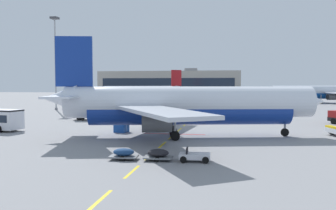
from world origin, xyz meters
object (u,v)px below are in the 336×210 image
at_px(airliner_foreground, 185,105).
at_px(catering_truck, 92,111).
at_px(baggage_train, 159,154).
at_px(apron_light_mast_near, 55,52).
at_px(airliner_mid_left, 145,92).
at_px(airliner_far_center, 313,92).
at_px(uld_cargo_container, 121,126).

relative_size(airliner_foreground, catering_truck, 4.74).
distance_m(baggage_train, apron_light_mast_near, 66.98).
bearing_deg(apron_light_mast_near, baggage_train, -55.36).
relative_size(airliner_foreground, airliner_mid_left, 1.21).
bearing_deg(airliner_far_center, airliner_foreground, -111.26).
bearing_deg(airliner_foreground, airliner_mid_left, 107.25).
xyz_separation_m(airliner_far_center, uld_cargo_container, (-42.37, -82.82, -3.02)).
relative_size(airliner_foreground, uld_cargo_container, 18.14).
bearing_deg(airliner_foreground, baggage_train, -92.06).
distance_m(airliner_foreground, uld_cargo_container, 9.99).
bearing_deg(catering_truck, airliner_mid_left, 93.92).
relative_size(catering_truck, uld_cargo_container, 3.83).
distance_m(airliner_far_center, baggage_train, 105.25).
relative_size(airliner_foreground, apron_light_mast_near, 1.49).
bearing_deg(airliner_far_center, uld_cargo_container, -117.10).
xyz_separation_m(airliner_foreground, baggage_train, (-0.50, -13.94, -3.42)).
height_order(baggage_train, uld_cargo_container, uld_cargo_container).
bearing_deg(airliner_mid_left, baggage_train, -75.64).
relative_size(airliner_far_center, baggage_train, 3.78).
relative_size(airliner_mid_left, airliner_far_center, 0.87).
xyz_separation_m(catering_truck, apron_light_mast_near, (-18.46, 22.11, 12.87)).
bearing_deg(airliner_foreground, apron_light_mast_near, 133.37).
distance_m(airliner_mid_left, airliner_far_center, 57.58).
height_order(uld_cargo_container, apron_light_mast_near, apron_light_mast_near).
bearing_deg(airliner_mid_left, apron_light_mast_near, -112.78).
bearing_deg(apron_light_mast_near, uld_cargo_container, -52.28).
relative_size(airliner_mid_left, uld_cargo_container, 14.99).
bearing_deg(airliner_mid_left, uld_cargo_container, -78.86).
relative_size(uld_cargo_container, apron_light_mast_near, 0.08).
bearing_deg(airliner_mid_left, catering_truck, -86.08).
xyz_separation_m(airliner_far_center, catering_truck, (-52.62, -67.83, -2.18)).
xyz_separation_m(baggage_train, uld_cargo_container, (-8.54, 16.79, 0.28)).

